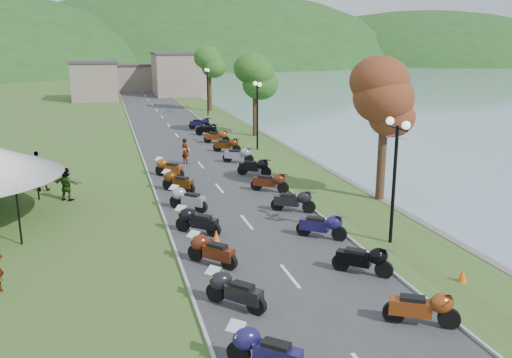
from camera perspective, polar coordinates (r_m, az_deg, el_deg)
road at (r=41.66m, az=-7.26°, el=3.23°), size 7.00×120.00×0.02m
hills_backdrop at (r=200.71m, az=-14.18°, el=11.68°), size 360.00×120.00×76.00m
far_building at (r=85.73m, az=-13.19°, el=10.34°), size 18.00×16.00×5.00m
moto_row_left at (r=15.39m, az=-0.51°, el=-14.49°), size 2.60×39.88×1.10m
moto_row_right at (r=27.56m, az=2.67°, el=-1.28°), size 2.60×50.35×1.10m
tree_lakeside at (r=27.93m, az=13.29°, el=5.68°), size 2.84×2.84×7.88m
pedestrian_b at (r=31.92m, az=-21.62°, el=-1.13°), size 0.90×0.50×1.84m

